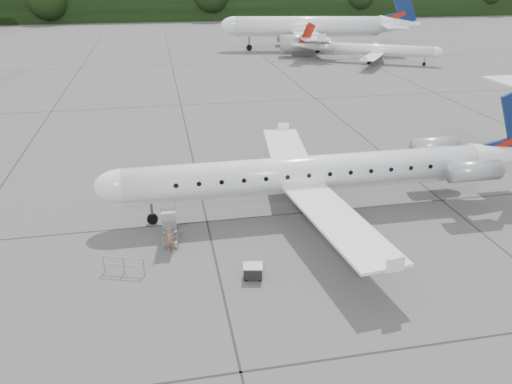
{
  "coord_description": "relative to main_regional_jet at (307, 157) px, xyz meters",
  "views": [
    {
      "loc": [
        -8.65,
        -25.05,
        14.9
      ],
      "look_at": [
        -3.37,
        2.09,
        2.3
      ],
      "focal_mm": 35.0,
      "sensor_mm": 36.0,
      "label": 1
    }
  ],
  "objects": [
    {
      "name": "passenger",
      "position": [
        -8.97,
        -3.56,
        -3.05
      ],
      "size": [
        0.62,
        0.49,
        1.5
      ],
      "primitive_type": "imported",
      "rotation": [
        0.0,
        0.0,
        -0.26
      ],
      "color": "#845A48",
      "rests_on": "ground"
    },
    {
      "name": "main_regional_jet",
      "position": [
        0.0,
        0.0,
        0.0
      ],
      "size": [
        29.71,
        21.44,
        7.6
      ],
      "primitive_type": null,
      "rotation": [
        0.0,
        0.0,
        -0.0
      ],
      "color": "white",
      "rests_on": "ground"
    },
    {
      "name": "baggage_cart",
      "position": [
        -4.87,
        -7.1,
        -3.38
      ],
      "size": [
        1.09,
        0.95,
        0.83
      ],
      "primitive_type": null,
      "rotation": [
        0.0,
        0.0,
        -0.2
      ],
      "color": "black",
      "rests_on": "ground"
    },
    {
      "name": "ground",
      "position": [
        -0.24,
        -3.51,
        -3.8
      ],
      "size": [
        320.0,
        320.0,
        0.0
      ],
      "primitive_type": "plane",
      "color": "#575754",
      "rests_on": "ground"
    },
    {
      "name": "treeline",
      "position": [
        -0.24,
        126.49,
        0.2
      ],
      "size": [
        260.0,
        4.0,
        8.0
      ],
      "primitive_type": "cube",
      "color": "black",
      "rests_on": "ground"
    },
    {
      "name": "safety_railing",
      "position": [
        -11.48,
        -5.4,
        -3.3
      ],
      "size": [
        2.11,
        0.78,
        1.0
      ],
      "primitive_type": null,
      "rotation": [
        0.0,
        0.0,
        -0.33
      ],
      "color": "gray",
      "rests_on": "ground"
    },
    {
      "name": "bg_narrowbody",
      "position": [
        19.33,
        65.96,
        2.42
      ],
      "size": [
        38.76,
        31.05,
        12.45
      ],
      "primitive_type": null,
      "rotation": [
        0.0,
        0.0,
        -0.19
      ],
      "color": "white",
      "rests_on": "ground"
    },
    {
      "name": "airstair",
      "position": [
        -8.97,
        -2.24,
        -2.61
      ],
      "size": [
        0.86,
        2.33,
        2.38
      ],
      "primitive_type": null,
      "rotation": [
        0.0,
        0.0,
        -0.0
      ],
      "color": "white",
      "rests_on": "ground"
    },
    {
      "name": "bg_regional_right",
      "position": [
        26.8,
        50.8,
        -0.73
      ],
      "size": [
        28.64,
        26.02,
        6.15
      ],
      "primitive_type": null,
      "rotation": [
        0.0,
        0.0,
        2.64
      ],
      "color": "white",
      "rests_on": "ground"
    }
  ]
}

